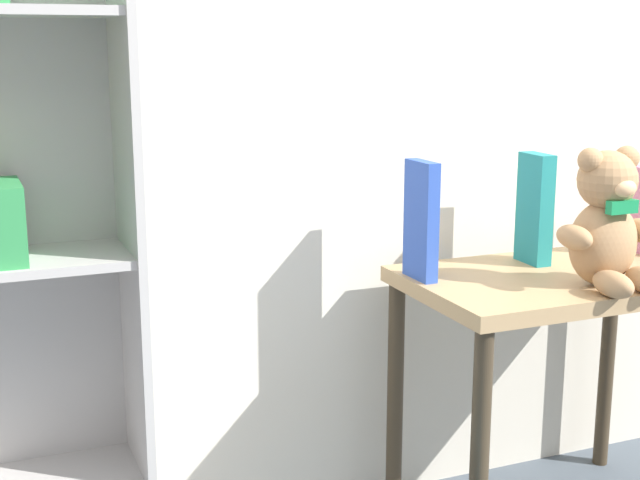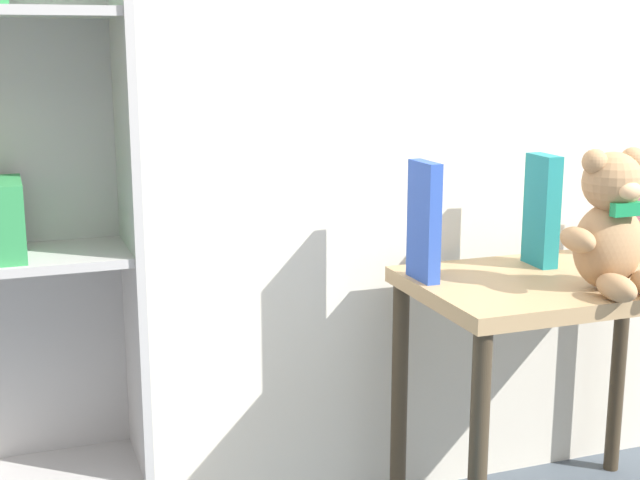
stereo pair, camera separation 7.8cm
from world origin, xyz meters
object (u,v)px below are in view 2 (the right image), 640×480
at_px(teddy_bear, 613,226).
at_px(book_standing_blue, 424,221).
at_px(display_table, 563,316).
at_px(book_standing_teal, 542,210).

distance_m(teddy_bear, book_standing_blue, 0.40).
height_order(display_table, teddy_bear, teddy_bear).
height_order(book_standing_blue, book_standing_teal, book_standing_blue).
xyz_separation_m(book_standing_blue, book_standing_teal, (0.32, 0.03, -0.00)).
bearing_deg(book_standing_teal, teddy_bear, -83.53).
height_order(teddy_bear, book_standing_teal, teddy_bear).
bearing_deg(book_standing_blue, book_standing_teal, 3.60).
bearing_deg(teddy_bear, display_table, 98.79).
distance_m(teddy_bear, book_standing_teal, 0.24).
relative_size(teddy_bear, book_standing_blue, 1.14).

